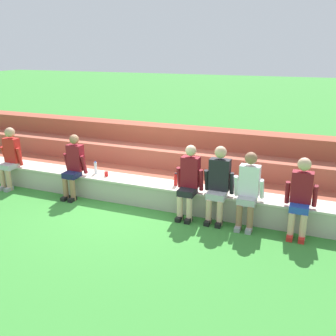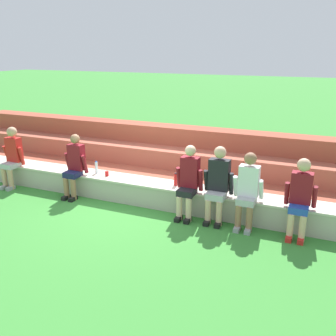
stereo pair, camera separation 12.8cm
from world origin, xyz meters
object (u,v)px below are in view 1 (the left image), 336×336
at_px(person_far_left, 10,156).
at_px(person_rightmost_edge, 301,195).
at_px(plastic_cup_left_end, 106,174).
at_px(person_far_right, 248,188).
at_px(person_center, 189,180).
at_px(person_right_of_center, 218,182).
at_px(water_bottle_near_right, 176,179).
at_px(person_left_of_center, 74,165).
at_px(water_bottle_mid_left, 11,158).
at_px(water_bottle_near_left, 96,168).

relative_size(person_far_left, person_rightmost_edge, 1.02).
height_order(person_rightmost_edge, plastic_cup_left_end, person_rightmost_edge).
bearing_deg(plastic_cup_left_end, person_rightmost_edge, -3.74).
height_order(person_far_right, plastic_cup_left_end, person_far_right).
relative_size(person_center, person_right_of_center, 0.98).
bearing_deg(water_bottle_near_right, person_left_of_center, -173.00).
bearing_deg(water_bottle_mid_left, person_far_right, -3.20).
relative_size(person_left_of_center, person_right_of_center, 0.96).
bearing_deg(plastic_cup_left_end, person_left_of_center, -160.32).
bearing_deg(water_bottle_near_left, plastic_cup_left_end, -14.30).
relative_size(person_right_of_center, person_rightmost_edge, 1.04).
distance_m(person_center, water_bottle_mid_left, 4.66).
bearing_deg(person_rightmost_edge, person_far_left, -179.90).
bearing_deg(water_bottle_near_right, person_right_of_center, -15.18).
bearing_deg(person_center, water_bottle_near_right, 141.95).
bearing_deg(person_far_left, water_bottle_near_right, 4.49).
xyz_separation_m(water_bottle_near_right, water_bottle_mid_left, (-4.27, 0.02, -0.02)).
bearing_deg(person_center, person_left_of_center, 179.46).
relative_size(person_far_left, person_right_of_center, 0.98).
height_order(person_right_of_center, water_bottle_mid_left, person_right_of_center).
distance_m(person_center, person_rightmost_edge, 2.00).
xyz_separation_m(person_left_of_center, person_center, (2.62, -0.02, 0.01)).
distance_m(person_far_left, plastic_cup_left_end, 2.39).
bearing_deg(person_right_of_center, person_far_left, -179.35).
relative_size(person_rightmost_edge, water_bottle_mid_left, 6.26).
height_order(water_bottle_near_right, water_bottle_mid_left, water_bottle_near_right).
height_order(person_center, water_bottle_near_left, person_center).
xyz_separation_m(person_left_of_center, plastic_cup_left_end, (0.65, 0.23, -0.19)).
height_order(person_left_of_center, water_bottle_mid_left, person_left_of_center).
bearing_deg(person_far_right, person_far_left, -179.95).
relative_size(person_far_right, water_bottle_near_left, 5.07).
bearing_deg(water_bottle_mid_left, water_bottle_near_left, 0.56).
bearing_deg(person_far_left, person_rightmost_edge, 0.10).
distance_m(person_right_of_center, water_bottle_mid_left, 5.22).
relative_size(person_center, water_bottle_near_right, 5.36).
relative_size(person_center, water_bottle_mid_left, 6.37).
xyz_separation_m(person_center, water_bottle_near_left, (-2.28, 0.34, -0.12)).
height_order(water_bottle_near_left, water_bottle_mid_left, water_bottle_near_left).
bearing_deg(person_rightmost_edge, person_center, 179.99).
xyz_separation_m(person_right_of_center, person_rightmost_edge, (1.45, -0.04, -0.03)).
xyz_separation_m(person_rightmost_edge, water_bottle_near_right, (-2.39, 0.30, -0.13)).
height_order(person_far_left, person_right_of_center, person_right_of_center).
distance_m(person_far_left, person_far_right, 5.45).
relative_size(water_bottle_near_right, plastic_cup_left_end, 2.56).
bearing_deg(water_bottle_near_right, person_center, -38.05).
distance_m(person_far_left, person_rightmost_edge, 6.34).
relative_size(person_far_left, plastic_cup_left_end, 13.75).
bearing_deg(person_right_of_center, person_far_right, -5.17).
distance_m(person_right_of_center, person_far_right, 0.56).
bearing_deg(water_bottle_near_right, person_rightmost_edge, -7.15).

